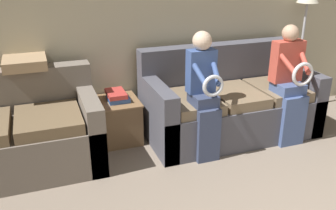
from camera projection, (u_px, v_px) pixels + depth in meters
name	position (u px, v px, depth m)	size (l,w,h in m)	color
wall_back	(197.00, 16.00, 4.34)	(7.53, 0.06, 2.55)	#BCB293
couch_main	(228.00, 104.00, 4.28)	(1.91, 0.93, 0.98)	#4C4C56
couch_side	(16.00, 136.00, 3.56)	(1.57, 0.90, 0.91)	#70665B
child_left_seated	(204.00, 90.00, 3.64)	(0.28, 0.38, 1.27)	#384260
child_right_seated	(290.00, 81.00, 3.96)	(0.34, 0.38, 1.27)	#475B8E
side_shelf	(119.00, 119.00, 4.13)	(0.44, 0.51, 0.47)	brown
book_stack	(117.00, 96.00, 4.02)	(0.22, 0.30, 0.10)	#33569E
floor_lamp	(306.00, 15.00, 4.56)	(0.26, 0.26, 1.57)	#2D2B28
throw_pillow	(25.00, 63.00, 3.65)	(0.41, 0.41, 0.10)	#A38460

